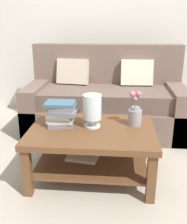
% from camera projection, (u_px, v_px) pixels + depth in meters
% --- Properties ---
extents(ground_plane, '(10.00, 10.00, 0.00)m').
position_uv_depth(ground_plane, '(92.00, 158.00, 2.77)').
color(ground_plane, '#ADA393').
extents(back_wall, '(6.40, 0.12, 2.70)m').
position_uv_depth(back_wall, '(102.00, 20.00, 3.88)').
color(back_wall, beige).
rests_on(back_wall, ground).
extents(couch, '(1.93, 0.90, 1.06)m').
position_uv_depth(couch, '(105.00, 102.00, 3.40)').
color(couch, brown).
rests_on(couch, ground).
extents(coffee_table, '(1.09, 0.78, 0.46)m').
position_uv_depth(coffee_table, '(92.00, 142.00, 2.35)').
color(coffee_table, brown).
rests_on(coffee_table, ground).
extents(book_stack_main, '(0.29, 0.23, 0.21)m').
position_uv_depth(book_stack_main, '(62.00, 114.00, 2.35)').
color(book_stack_main, slate).
rests_on(book_stack_main, coffee_table).
extents(glass_hurricane_vase, '(0.16, 0.16, 0.29)m').
position_uv_depth(glass_hurricane_vase, '(92.00, 108.00, 2.30)').
color(glass_hurricane_vase, silver).
rests_on(glass_hurricane_vase, coffee_table).
extents(flower_pitcher, '(0.12, 0.12, 0.31)m').
position_uv_depth(flower_pitcher, '(135.00, 113.00, 2.36)').
color(flower_pitcher, gray).
rests_on(flower_pitcher, coffee_table).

